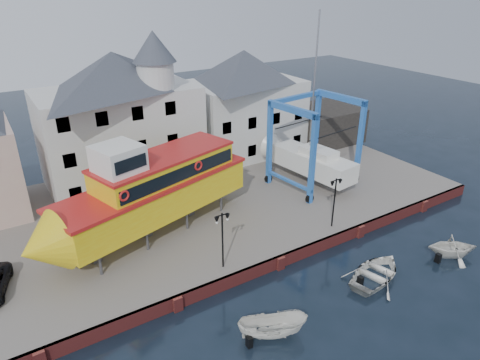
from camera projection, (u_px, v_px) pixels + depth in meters
ground at (280, 268)px, 30.71m from camera, size 140.00×140.00×0.00m
hardstanding at (207, 201)px, 38.94m from camera, size 44.00×22.00×1.00m
quay_wall at (279, 262)px, 30.58m from camera, size 44.00×0.47×1.00m
building_white_main at (121, 117)px, 39.37m from camera, size 14.00×8.30×14.00m
building_white_right at (244, 103)px, 46.81m from camera, size 12.00×8.00×11.20m
shed_dark at (322, 124)px, 51.61m from camera, size 8.00×7.00×4.00m
lamp_post_left at (222, 227)px, 27.94m from camera, size 1.12×0.32×4.20m
lamp_post_right at (335, 190)px, 32.74m from camera, size 1.12×0.32×4.20m
tour_boat at (143, 193)px, 31.26m from camera, size 18.45×9.22×7.83m
travel_lift at (306, 155)px, 40.99m from camera, size 7.94×10.58×15.61m
motorboat_a at (272, 336)px, 24.91m from camera, size 4.32×3.16×1.57m
motorboat_b at (376, 278)px, 29.74m from camera, size 5.86×4.84×1.05m
motorboat_c at (450, 256)px, 32.11m from camera, size 4.69×4.54×1.90m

